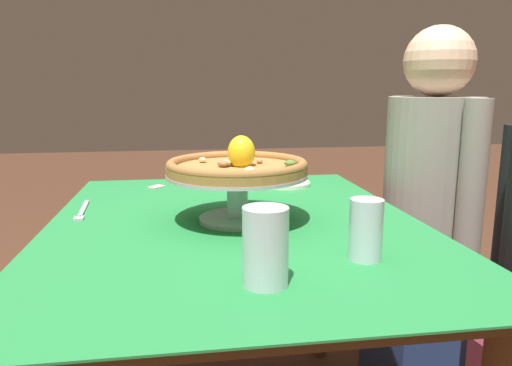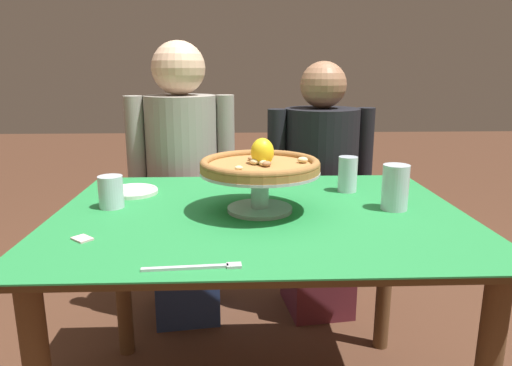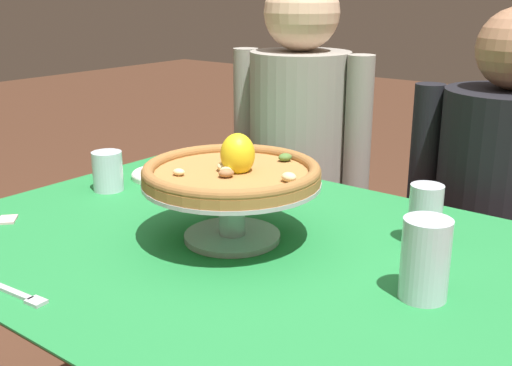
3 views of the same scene
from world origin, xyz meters
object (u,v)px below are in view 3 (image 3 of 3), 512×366
Objects in this scene: diner_left at (298,186)px; diner_right at (495,241)px; pizza at (232,171)px; water_glass_side_left at (108,173)px; water_glass_back_right at (425,219)px; sugar_packet at (7,220)px; water_glass_side_right at (425,264)px; pizza_stand at (232,202)px; side_plate at (164,174)px; dinner_fork at (6,289)px.

diner_left is 1.07× the size of diner_right.
water_glass_side_left is at bearing 173.23° from pizza.
water_glass_back_right is 2.42× the size of sugar_packet.
water_glass_side_right is 0.11× the size of diner_left.
diner_left is at bearing 114.16° from pizza_stand.
side_plate is 0.14× the size of diner_left.
water_glass_side_right reaches higher than pizza_stand.
dinner_fork is at bearing -66.53° from side_plate.
sugar_packet is 0.93m from diner_left.
dinner_fork is (0.30, -0.46, -0.04)m from water_glass_side_left.
pizza reaches higher than water_glass_side_right.
side_plate is 3.37× the size of sugar_packet.
sugar_packet is at bearing -150.12° from water_glass_back_right.
water_glass_side_left is 0.55m from dinner_fork.
pizza_stand is 1.01× the size of pizza.
side_plate is 0.68m from dinner_fork.
diner_left is at bearing -177.51° from diner_right.
dinner_fork is at bearing -126.66° from water_glass_back_right.
side_plate is at bearing 165.52° from water_glass_side_right.
side_plate reaches higher than sugar_packet.
pizza_stand reaches higher than water_glass_side_left.
water_glass_back_right is 0.10× the size of diner_right.
sugar_packet is 1.22m from diner_right.
water_glass_side_left is 0.46× the size of dinner_fork.
sugar_packet is at bearing -129.06° from diner_right.
water_glass_side_right is at bearing -3.51° from water_glass_side_left.
pizza is 0.52m from sugar_packet.
pizza_stand is 0.81m from diner_right.
sugar_packet is (-0.03, -0.44, -0.01)m from side_plate.
dinner_fork is (-0.56, -0.41, -0.06)m from water_glass_side_right.
diner_left reaches higher than diner_right.
sugar_packet is 0.04× the size of diner_left.
dinner_fork is 1.22m from diner_right.
water_glass_back_right is 0.78m from dinner_fork.
water_glass_side_right is at bearing -82.25° from diner_right.
sugar_packet is (-0.76, -0.44, -0.05)m from water_glass_back_right.
water_glass_side_left reaches higher than side_plate.
sugar_packet is at bearing -165.34° from water_glass_side_right.
sugar_packet is at bearing -90.55° from water_glass_side_left.
diner_right is (0.76, 0.66, -0.20)m from water_glass_side_left.
pizza is at bearing -113.25° from diner_right.
side_plate is at bearing -145.62° from diner_right.
water_glass_side_left is at bearing -102.60° from diner_left.
pizza is 0.39m from water_glass_back_right.
diner_right is (0.76, 0.94, -0.16)m from sugar_packet.
pizza is at bearing -65.76° from diner_left.
pizza reaches higher than water_glass_side_left.
water_glass_side_left is at bearing 89.45° from sugar_packet.
diner_left reaches higher than dinner_fork.
sugar_packet is (-0.00, -0.28, -0.04)m from water_glass_side_left.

